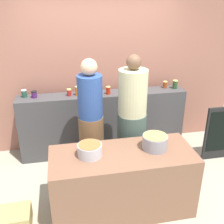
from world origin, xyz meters
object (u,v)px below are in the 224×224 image
Objects in this scene: preserve_jar_4 at (88,90)px; cook_with_tongs at (91,126)px; preserve_jar_1 at (34,94)px; preserve_jar_6 at (108,90)px; preserve_jar_2 at (69,92)px; preserve_jar_7 at (165,85)px; chalkboard_sign at (219,133)px; preserve_jar_5 at (95,92)px; cook_in_cap at (132,126)px; cooking_pot_center at (155,142)px; cooking_pot_left at (90,150)px; preserve_jar_8 at (175,84)px; preserve_jar_3 at (78,91)px; bread_crate at (12,220)px; preserve_jar_0 at (24,94)px.

cook_with_tongs is at bearing -93.53° from preserve_jar_4.
preserve_jar_6 is at bearing -3.33° from preserve_jar_1.
preserve_jar_7 is at bearing 2.37° from preserve_jar_2.
chalkboard_sign is at bearing -18.19° from preserve_jar_6.
preserve_jar_1 reaches higher than chalkboard_sign.
preserve_jar_4 is at bearing 132.49° from preserve_jar_5.
cook_in_cap reaches higher than preserve_jar_2.
cooking_pot_center is at bearing -46.71° from cook_with_tongs.
preserve_jar_8 is at bearing 40.68° from cooking_pot_left.
cooking_pot_center is at bearing -55.65° from preserve_jar_2.
cooking_pot_left is 0.15× the size of cook_in_cap.
preserve_jar_3 is 1.59m from cooking_pot_center.
cook_in_cap reaches higher than preserve_jar_7.
bread_crate is (-0.27, -1.49, -0.99)m from preserve_jar_1.
preserve_jar_2 is 0.13m from preserve_jar_3.
preserve_jar_2 is 0.37× the size of cooking_pot_center.
preserve_jar_0 is 1.06× the size of preserve_jar_2.
preserve_jar_2 reaches higher than cooking_pot_left.
cook_in_cap is at bearing -43.33° from preserve_jar_2.
preserve_jar_2 is 1.60m from preserve_jar_7.
preserve_jar_1 is at bearing 177.90° from preserve_jar_3.
cook_with_tongs is (-0.36, -0.60, -0.30)m from preserve_jar_6.
preserve_jar_8 is (1.62, 0.01, -0.00)m from preserve_jar_3.
cooking_pot_center is at bearing -121.01° from preserve_jar_8.
cooking_pot_center is (1.45, -1.38, -0.21)m from preserve_jar_1.
cooking_pot_center is (0.53, -1.32, -0.21)m from preserve_jar_5.
preserve_jar_4 is 1.02m from cook_in_cap.
bread_crate is at bearing -141.70° from cook_with_tongs.
preserve_jar_7 is 0.06× the size of cook_in_cap.
preserve_jar_3 reaches higher than preserve_jar_2.
bread_crate is at bearing -156.17° from cook_in_cap.
preserve_jar_3 is 1.16× the size of preserve_jar_6.
cooking_pot_left reaches higher than bread_crate.
preserve_jar_0 is 0.27× the size of bread_crate.
preserve_jar_2 is 0.31m from preserve_jar_4.
preserve_jar_1 is at bearing 136.49° from cooking_pot_center.
preserve_jar_1 is 0.66m from preserve_jar_3.
preserve_jar_4 is 1.45m from preserve_jar_8.
preserve_jar_2 is at bearing 178.40° from preserve_jar_3.
preserve_jar_8 reaches higher than cooking_pot_left.
preserve_jar_1 is 1.57m from cook_in_cap.
preserve_jar_7 is at bearing 6.44° from preserve_jar_6.
cook_in_cap reaches higher than preserve_jar_1.
cooking_pot_left is at bearing -83.72° from preserve_jar_2.
preserve_jar_3 reaches higher than preserve_jar_0.
chalkboard_sign is (2.17, -0.60, -0.66)m from preserve_jar_3.
bread_crate is (-2.54, -1.47, -1.01)m from preserve_jar_8.
preserve_jar_3 is 1.33× the size of preserve_jar_5.
preserve_jar_3 is at bearing -179.61° from preserve_jar_8.
cook_in_cap is (0.51, -0.83, -0.28)m from preserve_jar_4.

